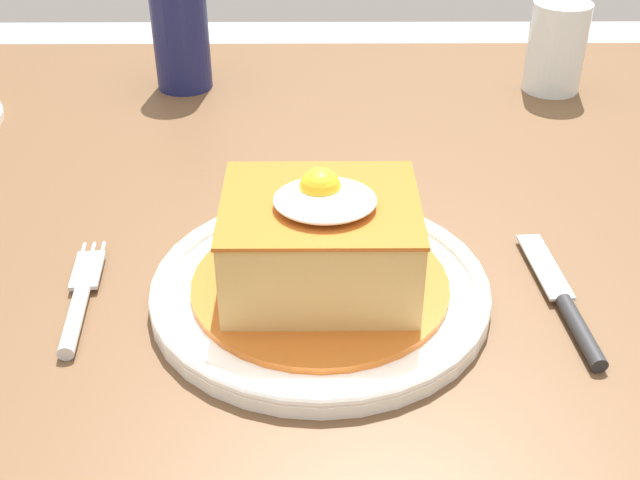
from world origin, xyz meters
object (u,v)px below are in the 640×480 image
at_px(main_plate, 320,288).
at_px(drinking_glass, 555,53).
at_px(fork, 79,303).
at_px(soda_can, 181,37).
at_px(knife, 569,311).

distance_m(main_plate, drinking_glass, 0.50).
height_order(main_plate, fork, main_plate).
bearing_deg(drinking_glass, soda_can, 178.60).
relative_size(fork, knife, 0.86).
relative_size(fork, soda_can, 1.14).
relative_size(knife, drinking_glass, 1.58).
height_order(main_plate, drinking_glass, drinking_glass).
bearing_deg(knife, soda_can, 127.45).
relative_size(main_plate, drinking_glass, 2.47).
relative_size(main_plate, fork, 1.83).
bearing_deg(main_plate, drinking_glass, 55.96).
bearing_deg(fork, main_plate, 4.46).
bearing_deg(soda_can, fork, -92.58).
xyz_separation_m(main_plate, soda_can, (-0.16, 0.43, 0.05)).
height_order(main_plate, soda_can, soda_can).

